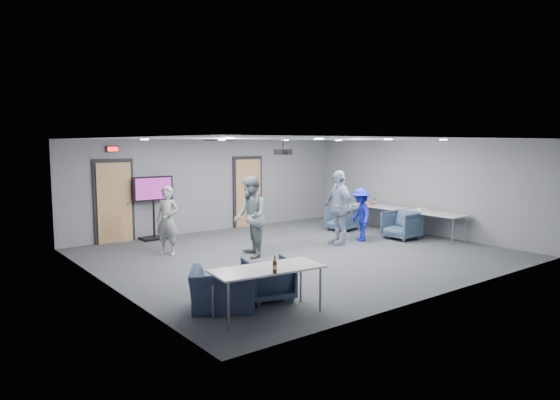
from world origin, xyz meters
TOP-DOWN VIEW (x-y plane):
  - floor at (0.00, 0.00)m, footprint 9.00×9.00m
  - ceiling at (0.00, 0.00)m, footprint 9.00×9.00m
  - wall_back at (0.00, 4.00)m, footprint 9.00×0.02m
  - wall_front at (0.00, -4.00)m, footprint 9.00×0.02m
  - wall_left at (-4.50, 0.00)m, footprint 0.02×8.00m
  - wall_right at (4.50, 0.00)m, footprint 0.02×8.00m
  - door_left at (-3.00, 3.95)m, footprint 1.06×0.17m
  - door_right at (1.20, 3.95)m, footprint 1.06×0.17m
  - exit_sign at (-3.00, 3.93)m, footprint 0.32×0.08m
  - hvac_diffuser at (-0.50, 2.80)m, footprint 0.60×0.60m
  - downlights at (0.00, 0.00)m, footprint 6.18×3.78m
  - person_a at (-2.53, 1.74)m, footprint 0.65×0.71m
  - person_b at (-1.12, 0.38)m, footprint 1.00×1.11m
  - person_c at (1.51, 0.22)m, footprint 0.64×1.18m
  - person_d at (2.29, 0.18)m, footprint 0.88×1.05m
  - chair_right_a at (3.02, 1.63)m, footprint 0.91×0.89m
  - chair_right_b at (3.35, -0.34)m, footprint 0.87×0.84m
  - chair_front_a at (-2.64, -2.40)m, footprint 0.93×0.95m
  - chair_front_b at (-3.51, -2.40)m, footprint 1.33×1.29m
  - table_right_a at (4.00, 1.04)m, footprint 0.74×1.78m
  - table_right_b at (4.00, -0.86)m, footprint 0.75×1.81m
  - table_front_left at (-3.09, -3.00)m, footprint 1.80×0.92m
  - bottle_front at (-3.19, -3.31)m, footprint 0.07×0.07m
  - bottle_right at (4.19, 1.40)m, footprint 0.06×0.06m
  - snack_box at (3.86, 1.26)m, footprint 0.21×0.16m
  - wrapper at (4.23, -0.34)m, footprint 0.26×0.20m
  - tv_stand at (-2.00, 3.75)m, footprint 1.12×0.53m
  - projector at (-0.19, 0.35)m, footprint 0.36×0.34m

SIDE VIEW (x-z plane):
  - floor at x=0.00m, z-range 0.00..0.00m
  - chair_front_b at x=-3.51m, z-range 0.00..0.66m
  - chair_front_a at x=-2.64m, z-range 0.00..0.70m
  - chair_right_a at x=3.02m, z-range 0.00..0.71m
  - chair_right_b at x=3.35m, z-range 0.00..0.76m
  - table_front_left at x=-3.09m, z-range 0.32..1.05m
  - table_right_a at x=4.00m, z-range 0.32..1.05m
  - table_right_b at x=4.00m, z-range 0.32..1.05m
  - person_d at x=2.29m, z-range 0.00..1.41m
  - snack_box at x=3.86m, z-range 0.73..0.77m
  - wrapper at x=4.23m, z-range 0.73..0.78m
  - person_a at x=-2.53m, z-range 0.00..1.62m
  - bottle_right at x=4.19m, z-range 0.70..0.93m
  - bottle_front at x=-3.19m, z-range 0.70..0.96m
  - person_b at x=-1.12m, z-range 0.00..1.87m
  - person_c at x=1.51m, z-range 0.00..1.91m
  - tv_stand at x=-2.00m, z-range 0.11..1.83m
  - door_left at x=-3.00m, z-range -0.05..2.19m
  - door_right at x=1.20m, z-range -0.05..2.19m
  - wall_back at x=0.00m, z-range 0.00..2.70m
  - wall_front at x=0.00m, z-range 0.00..2.70m
  - wall_left at x=-4.50m, z-range 0.00..2.70m
  - wall_right at x=4.50m, z-range 0.00..2.70m
  - projector at x=-0.19m, z-range 2.23..2.58m
  - exit_sign at x=-3.00m, z-range 2.37..2.53m
  - downlights at x=0.00m, z-range 2.67..2.69m
  - hvac_diffuser at x=-0.50m, z-range 2.67..2.70m
  - ceiling at x=0.00m, z-range 2.70..2.70m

